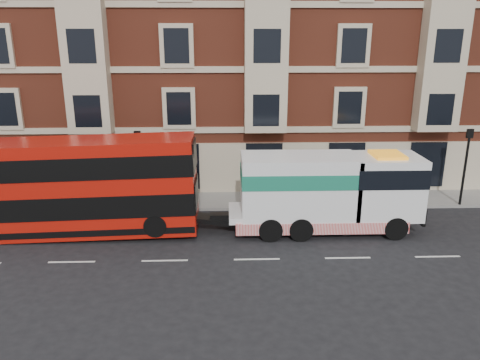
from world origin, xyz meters
The scene contains 8 objects.
ground centered at (0.00, 0.00, 0.00)m, with size 120.00×120.00×0.00m, color black.
sidewalk centered at (0.00, 7.50, 0.07)m, with size 90.00×3.00×0.15m, color slate.
victorian_terrace centered at (0.50, 15.00, 10.07)m, with size 45.00×12.00×20.40m.
lamp_post_west centered at (-6.00, 6.20, 2.68)m, with size 0.35×0.15×4.35m.
lamp_post_east centered at (12.00, 6.20, 2.68)m, with size 0.35×0.15×4.35m.
double_decker_bus centered at (-8.55, 3.09, 2.48)m, with size 11.57×2.66×4.68m.
tow_truck centered at (3.51, 3.09, 2.05)m, with size 9.27×2.74×3.86m.
pedestrian centered at (-10.95, 6.15, 0.98)m, with size 0.61×0.40×1.67m, color #1B1D36.
Camera 1 is at (-1.33, -18.43, 9.30)m, focal length 35.00 mm.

